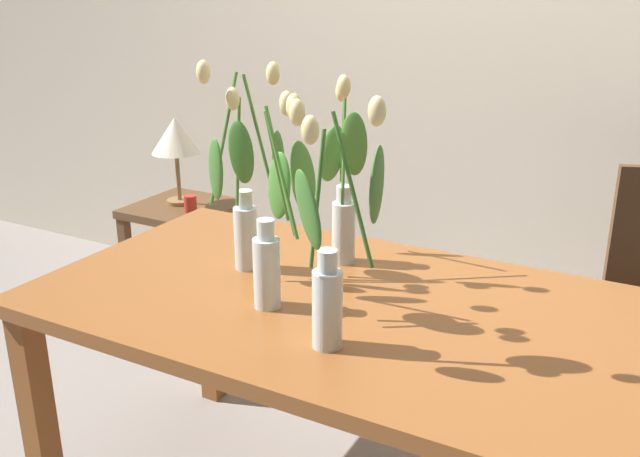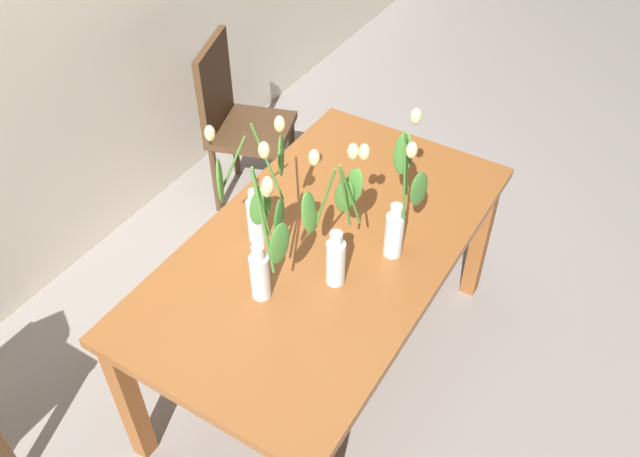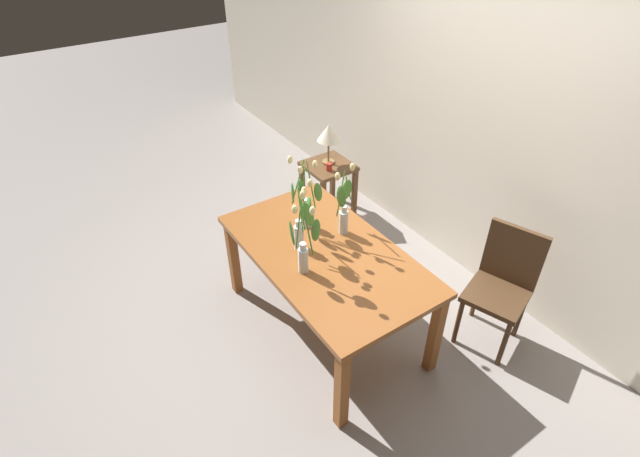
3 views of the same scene
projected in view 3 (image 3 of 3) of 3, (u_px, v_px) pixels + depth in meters
The scene contains 11 objects.
ground_plane at pixel (325, 325), 3.78m from camera, with size 18.00×18.00×0.00m, color gray.
room_wall_rear at pixel (487, 120), 3.63m from camera, with size 9.00×0.10×2.70m, color beige.
dining_table at pixel (326, 261), 3.39m from camera, with size 1.60×0.90×0.74m.
tulip_vase_0 at pixel (303, 250), 3.05m from camera, with size 0.18×0.18×0.56m.
tulip_vase_1 at pixel (305, 203), 3.44m from camera, with size 0.17×0.23×0.59m.
tulip_vase_2 at pixel (302, 224), 3.24m from camera, with size 0.18×0.18×0.54m.
tulip_vase_3 at pixel (344, 211), 3.41m from camera, with size 0.23×0.24×0.55m.
dining_chair at pixel (503, 281), 3.41m from camera, with size 0.51×0.51×0.93m.
side_table at pixel (328, 175), 4.78m from camera, with size 0.44×0.44×0.55m.
table_lamp at pixel (329, 134), 4.56m from camera, with size 0.22×0.22×0.40m.
pillar_candle at pixel (329, 167), 4.60m from camera, with size 0.06×0.06×0.07m, color #B72D23.
Camera 3 is at (2.12, -1.48, 2.86)m, focal length 27.17 mm.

